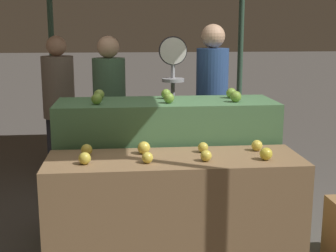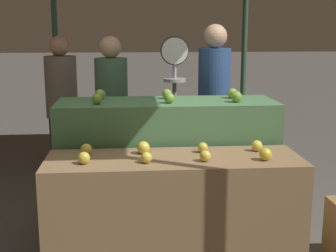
% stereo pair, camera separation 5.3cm
% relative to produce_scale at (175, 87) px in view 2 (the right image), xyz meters
% --- Properties ---
extents(display_counter_front, '(1.68, 0.55, 0.82)m').
position_rel_produce_scale_xyz_m(display_counter_front, '(-0.12, -1.21, -0.73)').
color(display_counter_front, olive).
rests_on(display_counter_front, ground_plane).
extents(display_counter_back, '(1.68, 0.55, 1.10)m').
position_rel_produce_scale_xyz_m(display_counter_back, '(-0.12, -0.61, -0.58)').
color(display_counter_back, '#4C7A4C').
rests_on(display_counter_back, ground_plane).
extents(apple_front_0, '(0.08, 0.08, 0.08)m').
position_rel_produce_scale_xyz_m(apple_front_0, '(-0.69, -1.30, -0.28)').
color(apple_front_0, gold).
rests_on(apple_front_0, display_counter_front).
extents(apple_front_1, '(0.07, 0.07, 0.07)m').
position_rel_produce_scale_xyz_m(apple_front_1, '(-0.30, -1.32, -0.28)').
color(apple_front_1, yellow).
rests_on(apple_front_1, display_counter_front).
extents(apple_front_2, '(0.07, 0.07, 0.07)m').
position_rel_produce_scale_xyz_m(apple_front_2, '(0.07, -1.31, -0.28)').
color(apple_front_2, yellow).
rests_on(apple_front_2, display_counter_front).
extents(apple_front_3, '(0.08, 0.08, 0.08)m').
position_rel_produce_scale_xyz_m(apple_front_3, '(0.46, -1.32, -0.27)').
color(apple_front_3, gold).
rests_on(apple_front_3, display_counter_front).
extents(apple_front_4, '(0.08, 0.08, 0.08)m').
position_rel_produce_scale_xyz_m(apple_front_4, '(-0.70, -1.09, -0.28)').
color(apple_front_4, yellow).
rests_on(apple_front_4, display_counter_front).
extents(apple_front_5, '(0.09, 0.09, 0.09)m').
position_rel_produce_scale_xyz_m(apple_front_5, '(-0.32, -1.09, -0.27)').
color(apple_front_5, yellow).
rests_on(apple_front_5, display_counter_front).
extents(apple_front_6, '(0.07, 0.07, 0.07)m').
position_rel_produce_scale_xyz_m(apple_front_6, '(0.09, -1.09, -0.28)').
color(apple_front_6, gold).
rests_on(apple_front_6, display_counter_front).
extents(apple_front_7, '(0.08, 0.08, 0.08)m').
position_rel_produce_scale_xyz_m(apple_front_7, '(0.47, -1.09, -0.28)').
color(apple_front_7, yellow).
rests_on(apple_front_7, display_counter_front).
extents(apple_back_0, '(0.08, 0.08, 0.08)m').
position_rel_produce_scale_xyz_m(apple_back_0, '(-0.64, -0.72, 0.01)').
color(apple_back_0, '#7AA338').
rests_on(apple_back_0, display_counter_back).
extents(apple_back_1, '(0.08, 0.08, 0.08)m').
position_rel_produce_scale_xyz_m(apple_back_1, '(-0.11, -0.72, 0.01)').
color(apple_back_1, '#7AA338').
rests_on(apple_back_1, display_counter_back).
extents(apple_back_2, '(0.08, 0.08, 0.08)m').
position_rel_produce_scale_xyz_m(apple_back_2, '(0.40, -0.71, 0.01)').
color(apple_back_2, '#7AA338').
rests_on(apple_back_2, display_counter_back).
extents(apple_back_3, '(0.08, 0.08, 0.08)m').
position_rel_produce_scale_xyz_m(apple_back_3, '(-0.63, -0.49, 0.01)').
color(apple_back_3, '#8EB247').
rests_on(apple_back_3, display_counter_back).
extents(apple_back_4, '(0.08, 0.08, 0.08)m').
position_rel_produce_scale_xyz_m(apple_back_4, '(-0.11, -0.49, 0.01)').
color(apple_back_4, '#7AA338').
rests_on(apple_back_4, display_counter_back).
extents(apple_back_5, '(0.08, 0.08, 0.08)m').
position_rel_produce_scale_xyz_m(apple_back_5, '(0.41, -0.51, 0.01)').
color(apple_back_5, '#7AA338').
rests_on(apple_back_5, display_counter_back).
extents(produce_scale, '(0.25, 0.20, 1.58)m').
position_rel_produce_scale_xyz_m(produce_scale, '(0.00, 0.00, 0.00)').
color(produce_scale, '#99999E').
rests_on(produce_scale, ground_plane).
extents(person_vendor_at_scale, '(0.41, 0.41, 1.69)m').
position_rel_produce_scale_xyz_m(person_vendor_at_scale, '(0.39, 0.19, -0.14)').
color(person_vendor_at_scale, '#2D2D38').
rests_on(person_vendor_at_scale, ground_plane).
extents(person_customer_left, '(0.40, 0.40, 1.58)m').
position_rel_produce_scale_xyz_m(person_customer_left, '(-1.11, 0.78, -0.22)').
color(person_customer_left, '#2D2D38').
rests_on(person_customer_left, ground_plane).
extents(person_customer_right, '(0.40, 0.40, 1.58)m').
position_rel_produce_scale_xyz_m(person_customer_right, '(-0.58, 0.34, -0.21)').
color(person_customer_right, '#2D2D38').
rests_on(person_customer_right, ground_plane).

